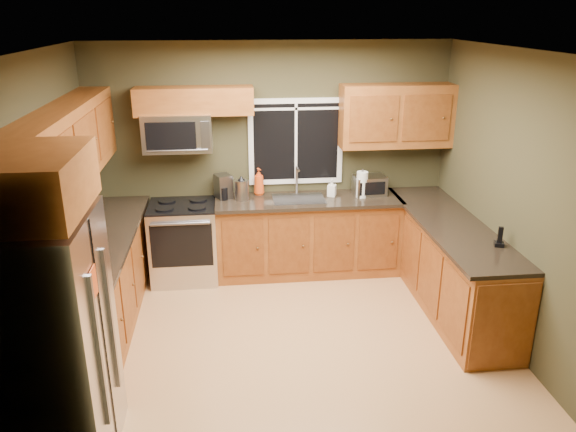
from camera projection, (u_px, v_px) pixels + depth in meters
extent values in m
plane|color=tan|center=(287.00, 339.00, 5.45)|extent=(4.20, 4.20, 0.00)
plane|color=white|center=(287.00, 51.00, 4.52)|extent=(4.20, 4.20, 0.00)
plane|color=#36331E|center=(271.00, 159.00, 6.66)|extent=(4.20, 0.00, 4.20)
plane|color=#36331E|center=(319.00, 309.00, 3.30)|extent=(4.20, 0.00, 4.20)
plane|color=#36331E|center=(42.00, 218.00, 4.77)|extent=(0.00, 3.60, 3.60)
plane|color=#36331E|center=(512.00, 200.00, 5.20)|extent=(0.00, 3.60, 3.60)
cube|color=white|center=(296.00, 142.00, 6.61)|extent=(1.12, 0.03, 1.02)
cube|color=black|center=(296.00, 142.00, 6.60)|extent=(1.00, 0.01, 0.90)
cube|color=white|center=(296.00, 142.00, 6.60)|extent=(0.03, 0.01, 0.90)
cube|color=white|center=(296.00, 109.00, 6.46)|extent=(1.00, 0.01, 0.03)
cube|color=brown|center=(101.00, 285.00, 5.55)|extent=(0.60, 2.65, 0.90)
cube|color=black|center=(98.00, 241.00, 5.39)|extent=(0.65, 2.65, 0.04)
cube|color=brown|center=(308.00, 237.00, 6.74)|extent=(2.17, 0.60, 0.90)
cube|color=black|center=(309.00, 200.00, 6.55)|extent=(2.17, 0.65, 0.04)
cube|color=brown|center=(449.00, 265.00, 5.99)|extent=(0.60, 2.50, 0.90)
cube|color=brown|center=(504.00, 327.00, 4.82)|extent=(0.56, 0.02, 0.82)
cube|color=black|center=(451.00, 224.00, 5.83)|extent=(0.65, 2.50, 0.04)
cube|color=brown|center=(68.00, 146.00, 5.05)|extent=(0.33, 2.65, 0.72)
cube|color=brown|center=(194.00, 101.00, 6.18)|extent=(1.30, 0.33, 0.30)
cube|color=brown|center=(396.00, 116.00, 6.48)|extent=(1.30, 0.33, 0.72)
cube|color=brown|center=(21.00, 184.00, 3.36)|extent=(0.72, 0.90, 0.38)
cube|color=#B7B7BC|center=(49.00, 346.00, 3.75)|extent=(0.72, 0.90, 1.80)
cube|color=slate|center=(99.00, 353.00, 3.58)|extent=(0.03, 0.04, 1.10)
cube|color=slate|center=(111.00, 320.00, 3.96)|extent=(0.03, 0.04, 1.10)
cube|color=black|center=(105.00, 342.00, 3.79)|extent=(0.01, 0.02, 1.78)
cube|color=#D24413|center=(94.00, 283.00, 3.52)|extent=(0.01, 0.14, 0.20)
cube|color=#B7B7BC|center=(184.00, 243.00, 6.56)|extent=(0.76, 0.65, 0.90)
cube|color=black|center=(182.00, 206.00, 6.41)|extent=(0.76, 0.64, 0.03)
cube|color=black|center=(182.00, 246.00, 6.22)|extent=(0.68, 0.02, 0.50)
cylinder|color=slate|center=(180.00, 224.00, 6.11)|extent=(0.64, 0.04, 0.04)
cylinder|color=black|center=(164.00, 209.00, 6.25)|extent=(0.20, 0.20, 0.01)
cylinder|color=black|center=(197.00, 207.00, 6.29)|extent=(0.20, 0.20, 0.01)
cylinder|color=black|center=(167.00, 201.00, 6.51)|extent=(0.20, 0.20, 0.01)
cylinder|color=black|center=(198.00, 200.00, 6.55)|extent=(0.20, 0.20, 0.01)
cube|color=#B7B7BC|center=(178.00, 132.00, 6.25)|extent=(0.76, 0.38, 0.42)
cube|color=black|center=(171.00, 136.00, 6.06)|extent=(0.54, 0.01, 0.30)
cube|color=slate|center=(205.00, 135.00, 6.10)|extent=(0.10, 0.01, 0.30)
cylinder|color=slate|center=(177.00, 151.00, 6.11)|extent=(0.66, 0.02, 0.02)
cube|color=slate|center=(299.00, 199.00, 6.54)|extent=(0.60, 0.42, 0.02)
cylinder|color=#B7B7BC|center=(297.00, 180.00, 6.67)|extent=(0.03, 0.03, 0.34)
cylinder|color=#B7B7BC|center=(298.00, 169.00, 6.54)|extent=(0.03, 0.18, 0.03)
cube|color=#B7B7BC|center=(369.00, 185.00, 6.67)|extent=(0.38, 0.30, 0.23)
cube|color=black|center=(372.00, 189.00, 6.53)|extent=(0.31, 0.03, 0.15)
cube|color=slate|center=(223.00, 186.00, 6.54)|extent=(0.23, 0.25, 0.28)
cylinder|color=black|center=(224.00, 193.00, 6.49)|extent=(0.13, 0.13, 0.15)
cylinder|color=#B7B7BC|center=(242.00, 190.00, 6.47)|extent=(0.21, 0.21, 0.23)
cone|color=black|center=(241.00, 179.00, 6.42)|extent=(0.14, 0.14, 0.06)
cylinder|color=white|center=(362.00, 184.00, 6.56)|extent=(0.16, 0.16, 0.31)
cylinder|color=slate|center=(363.00, 171.00, 6.50)|extent=(0.03, 0.03, 0.04)
imported|color=#D24413|center=(259.00, 182.00, 6.64)|extent=(0.16, 0.16, 0.32)
imported|color=white|center=(332.00, 188.00, 6.60)|extent=(0.12, 0.12, 0.20)
cube|color=black|center=(499.00, 244.00, 5.22)|extent=(0.11, 0.11, 0.04)
cube|color=black|center=(500.00, 235.00, 5.19)|extent=(0.05, 0.04, 0.15)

